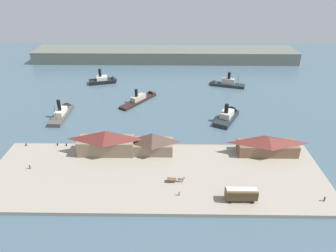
# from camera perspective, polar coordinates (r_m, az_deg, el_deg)

# --- Properties ---
(ground_plane) EXTENTS (320.00, 320.00, 0.00)m
(ground_plane) POSITION_cam_1_polar(r_m,az_deg,el_deg) (120.83, -1.70, -2.94)
(ground_plane) COLOR #476070
(quay_promenade) EXTENTS (110.00, 36.00, 1.20)m
(quay_promenade) POSITION_cam_1_polar(r_m,az_deg,el_deg) (102.38, -2.22, -9.11)
(quay_promenade) COLOR #9E9384
(quay_promenade) RESTS_ON ground
(seawall_edge) EXTENTS (110.00, 0.80, 1.00)m
(seawall_edge) POSITION_cam_1_polar(r_m,az_deg,el_deg) (117.51, -1.78, -3.65)
(seawall_edge) COLOR gray
(seawall_edge) RESTS_ON ground
(ferry_shed_central_terminal) EXTENTS (20.22, 7.77, 8.86)m
(ferry_shed_central_terminal) POSITION_cam_1_polar(r_m,az_deg,el_deg) (112.12, -11.39, -2.87)
(ferry_shed_central_terminal) COLOR #847056
(ferry_shed_central_terminal) RESTS_ON quay_promenade
(ferry_shed_customs_shed) EXTENTS (14.79, 7.87, 7.74)m
(ferry_shed_customs_shed) POSITION_cam_1_polar(r_m,az_deg,el_deg) (110.70, -2.89, -3.06)
(ferry_shed_customs_shed) COLOR #847056
(ferry_shed_customs_shed) RESTS_ON quay_promenade
(ferry_shed_west_terminal) EXTENTS (21.39, 7.43, 6.64)m
(ferry_shed_west_terminal) POSITION_cam_1_polar(r_m,az_deg,el_deg) (115.69, 17.97, -3.40)
(ferry_shed_west_terminal) COLOR brown
(ferry_shed_west_terminal) RESTS_ON quay_promenade
(street_tram) EXTENTS (9.22, 2.96, 4.28)m
(street_tram) POSITION_cam_1_polar(r_m,az_deg,el_deg) (93.04, 13.42, -12.10)
(street_tram) COLOR #4C381E
(street_tram) RESTS_ON quay_promenade
(horse_cart) EXTENTS (5.80, 1.45, 1.87)m
(horse_cart) POSITION_cam_1_polar(r_m,az_deg,el_deg) (98.18, 1.32, -9.86)
(horse_cart) COLOR brown
(horse_cart) RESTS_ON quay_promenade
(pedestrian_at_waters_edge) EXTENTS (0.43, 0.43, 1.73)m
(pedestrian_at_waters_edge) POSITION_cam_1_polar(r_m,az_deg,el_deg) (113.56, -24.23, -6.90)
(pedestrian_at_waters_edge) COLOR #33384C
(pedestrian_at_waters_edge) RESTS_ON quay_promenade
(pedestrian_walking_west) EXTENTS (0.39, 0.39, 1.56)m
(pedestrian_walking_west) POSITION_cam_1_polar(r_m,az_deg,el_deg) (93.48, 2.09, -12.38)
(pedestrian_walking_west) COLOR #6B5B4C
(pedestrian_walking_west) RESTS_ON quay_promenade
(pedestrian_near_west_shed) EXTENTS (0.43, 0.43, 1.73)m
(pedestrian_near_west_shed) POSITION_cam_1_polar(r_m,az_deg,el_deg) (102.17, 27.03, -11.95)
(pedestrian_near_west_shed) COLOR #33384C
(pedestrian_near_west_shed) RESTS_ON quay_promenade
(mooring_post_center_west) EXTENTS (0.44, 0.44, 0.90)m
(mooring_post_center_west) POSITION_cam_1_polar(r_m,az_deg,el_deg) (127.56, -24.80, -3.16)
(mooring_post_center_west) COLOR black
(mooring_post_center_west) RESTS_ON quay_promenade
(mooring_post_east) EXTENTS (0.44, 0.44, 0.90)m
(mooring_post_east) POSITION_cam_1_polar(r_m,az_deg,el_deg) (121.98, -18.30, -3.31)
(mooring_post_east) COLOR black
(mooring_post_east) RESTS_ON quay_promenade
(mooring_post_west) EXTENTS (0.44, 0.44, 0.90)m
(mooring_post_west) POSITION_cam_1_polar(r_m,az_deg,el_deg) (123.30, -19.79, -3.22)
(mooring_post_west) COLOR black
(mooring_post_west) RESTS_ON quay_promenade
(ferry_moored_east) EXTENTS (20.56, 9.81, 9.49)m
(ferry_moored_east) POSITION_cam_1_polar(r_m,az_deg,el_deg) (177.27, 10.35, 7.76)
(ferry_moored_east) COLOR #23282D
(ferry_moored_east) RESTS_ON ground
(ferry_outer_harbor) EXTENTS (13.94, 19.28, 10.26)m
(ferry_outer_harbor) POSITION_cam_1_polar(r_m,az_deg,el_deg) (140.21, 11.07, 1.97)
(ferry_outer_harbor) COLOR #23282D
(ferry_outer_harbor) RESTS_ON ground
(ferry_moored_west) EXTENTS (5.79, 22.22, 10.27)m
(ferry_moored_west) POSITION_cam_1_polar(r_m,az_deg,el_deg) (149.19, -18.84, 2.50)
(ferry_moored_west) COLOR #514C47
(ferry_moored_west) RESTS_ON ground
(ferry_near_quay) EXTENTS (17.20, 9.98, 10.16)m
(ferry_near_quay) POSITION_cam_1_polar(r_m,az_deg,el_deg) (182.95, -11.54, 8.32)
(ferry_near_quay) COLOR black
(ferry_near_quay) RESTS_ON ground
(ferry_approaching_east) EXTENTS (18.22, 23.45, 8.57)m
(ferry_approaching_east) POSITION_cam_1_polar(r_m,az_deg,el_deg) (156.80, -4.79, 5.20)
(ferry_approaching_east) COLOR black
(ferry_approaching_east) RESTS_ON ground
(far_headland) EXTENTS (180.00, 24.00, 8.00)m
(far_headland) POSITION_cam_1_polar(r_m,az_deg,el_deg) (220.99, -0.52, 13.08)
(far_headland) COLOR #60665B
(far_headland) RESTS_ON ground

